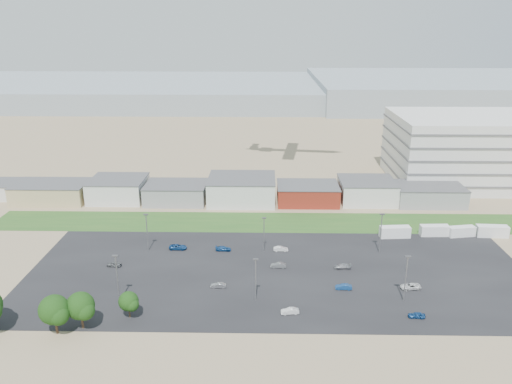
{
  "coord_description": "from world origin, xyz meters",
  "views": [
    {
      "loc": [
        1.81,
        -87.44,
        56.86
      ],
      "look_at": [
        -0.29,
        22.0,
        19.78
      ],
      "focal_mm": 35.0,
      "sensor_mm": 36.0,
      "label": 1
    }
  ],
  "objects_px": {
    "parked_car_9": "(178,247)",
    "parked_car_10": "(80,309)",
    "parked_car_11": "(281,249)",
    "parked_car_6": "(223,249)",
    "parked_car_13": "(290,311)",
    "parked_car_7": "(278,265)",
    "parked_car_2": "(417,315)",
    "parked_car_4": "(218,285)",
    "parked_car_5": "(114,264)",
    "parked_car_1": "(344,287)",
    "parked_car_12": "(343,266)",
    "box_trailer_a": "(395,232)",
    "parked_car_0": "(410,286)"
  },
  "relations": [
    {
      "from": "parked_car_1",
      "to": "parked_car_4",
      "type": "xyz_separation_m",
      "value": [
        -28.29,
        0.2,
        -0.05
      ]
    },
    {
      "from": "parked_car_9",
      "to": "parked_car_10",
      "type": "xyz_separation_m",
      "value": [
        -15.28,
        -30.5,
        0.01
      ]
    },
    {
      "from": "parked_car_10",
      "to": "parked_car_13",
      "type": "distance_m",
      "value": 43.59
    },
    {
      "from": "parked_car_5",
      "to": "parked_car_12",
      "type": "relative_size",
      "value": 0.86
    },
    {
      "from": "parked_car_4",
      "to": "parked_car_5",
      "type": "height_order",
      "value": "parked_car_5"
    },
    {
      "from": "parked_car_0",
      "to": "parked_car_6",
      "type": "xyz_separation_m",
      "value": [
        -43.84,
        19.17,
        -0.03
      ]
    },
    {
      "from": "parked_car_9",
      "to": "parked_car_0",
      "type": "bearing_deg",
      "value": -108.0
    },
    {
      "from": "parked_car_2",
      "to": "parked_car_9",
      "type": "distance_m",
      "value": 62.52
    },
    {
      "from": "parked_car_4",
      "to": "parked_car_12",
      "type": "height_order",
      "value": "parked_car_12"
    },
    {
      "from": "box_trailer_a",
      "to": "parked_car_13",
      "type": "xyz_separation_m",
      "value": [
        -31.12,
        -39.57,
        -0.96
      ]
    },
    {
      "from": "parked_car_9",
      "to": "parked_car_6",
      "type": "bearing_deg",
      "value": -91.47
    },
    {
      "from": "parked_car_6",
      "to": "parked_car_10",
      "type": "distance_m",
      "value": 40.52
    },
    {
      "from": "parked_car_9",
      "to": "parked_car_12",
      "type": "relative_size",
      "value": 1.12
    },
    {
      "from": "parked_car_5",
      "to": "parked_car_4",
      "type": "bearing_deg",
      "value": 75.52
    },
    {
      "from": "parked_car_4",
      "to": "parked_car_11",
      "type": "distance_m",
      "value": 24.4
    },
    {
      "from": "parked_car_0",
      "to": "box_trailer_a",
      "type": "bearing_deg",
      "value": 167.85
    },
    {
      "from": "parked_car_5",
      "to": "parked_car_9",
      "type": "xyz_separation_m",
      "value": [
        14.11,
        10.16,
        0.04
      ]
    },
    {
      "from": "parked_car_1",
      "to": "parked_car_13",
      "type": "relative_size",
      "value": 1.0
    },
    {
      "from": "parked_car_2",
      "to": "parked_car_5",
      "type": "bearing_deg",
      "value": -102.68
    },
    {
      "from": "box_trailer_a",
      "to": "parked_car_0",
      "type": "relative_size",
      "value": 1.87
    },
    {
      "from": "parked_car_2",
      "to": "parked_car_4",
      "type": "bearing_deg",
      "value": -100.7
    },
    {
      "from": "parked_car_2",
      "to": "parked_car_12",
      "type": "xyz_separation_m",
      "value": [
        -11.95,
        21.22,
        0.02
      ]
    },
    {
      "from": "parked_car_1",
      "to": "parked_car_10",
      "type": "bearing_deg",
      "value": -77.28
    },
    {
      "from": "parked_car_10",
      "to": "parked_car_11",
      "type": "height_order",
      "value": "parked_car_10"
    },
    {
      "from": "parked_car_6",
      "to": "parked_car_11",
      "type": "distance_m",
      "value": 15.15
    },
    {
      "from": "parked_car_1",
      "to": "parked_car_11",
      "type": "height_order",
      "value": "parked_car_11"
    },
    {
      "from": "parked_car_9",
      "to": "parked_car_10",
      "type": "distance_m",
      "value": 34.11
    },
    {
      "from": "parked_car_0",
      "to": "parked_car_4",
      "type": "distance_m",
      "value": 43.39
    },
    {
      "from": "parked_car_13",
      "to": "parked_car_12",
      "type": "bearing_deg",
      "value": 139.62
    },
    {
      "from": "parked_car_13",
      "to": "parked_car_5",
      "type": "bearing_deg",
      "value": -121.72
    },
    {
      "from": "parked_car_7",
      "to": "parked_car_12",
      "type": "height_order",
      "value": "parked_car_7"
    },
    {
      "from": "parked_car_12",
      "to": "parked_car_11",
      "type": "bearing_deg",
      "value": -123.92
    },
    {
      "from": "box_trailer_a",
      "to": "parked_car_11",
      "type": "relative_size",
      "value": 2.22
    },
    {
      "from": "box_trailer_a",
      "to": "parked_car_4",
      "type": "relative_size",
      "value": 2.43
    },
    {
      "from": "parked_car_10",
      "to": "parked_car_13",
      "type": "height_order",
      "value": "parked_car_10"
    },
    {
      "from": "box_trailer_a",
      "to": "parked_car_4",
      "type": "bearing_deg",
      "value": -152.45
    },
    {
      "from": "parked_car_1",
      "to": "parked_car_9",
      "type": "distance_m",
      "value": 45.59
    },
    {
      "from": "parked_car_6",
      "to": "parked_car_7",
      "type": "bearing_deg",
      "value": -121.7
    },
    {
      "from": "parked_car_9",
      "to": "parked_car_10",
      "type": "height_order",
      "value": "parked_car_10"
    },
    {
      "from": "parked_car_12",
      "to": "box_trailer_a",
      "type": "bearing_deg",
      "value": 137.29
    },
    {
      "from": "parked_car_5",
      "to": "parked_car_6",
      "type": "distance_m",
      "value": 27.89
    },
    {
      "from": "parked_car_5",
      "to": "box_trailer_a",
      "type": "bearing_deg",
      "value": 110.55
    },
    {
      "from": "parked_car_0",
      "to": "parked_car_12",
      "type": "bearing_deg",
      "value": -129.89
    },
    {
      "from": "parked_car_6",
      "to": "parked_car_12",
      "type": "height_order",
      "value": "parked_car_12"
    },
    {
      "from": "parked_car_0",
      "to": "parked_car_10",
      "type": "xyz_separation_m",
      "value": [
        -71.22,
        -10.7,
        0.03
      ]
    },
    {
      "from": "parked_car_9",
      "to": "parked_car_5",
      "type": "bearing_deg",
      "value": 127.25
    },
    {
      "from": "parked_car_1",
      "to": "parked_car_7",
      "type": "height_order",
      "value": "parked_car_7"
    },
    {
      "from": "box_trailer_a",
      "to": "parked_car_12",
      "type": "height_order",
      "value": "box_trailer_a"
    },
    {
      "from": "parked_car_13",
      "to": "parked_car_7",
      "type": "bearing_deg",
      "value": 179.18
    },
    {
      "from": "parked_car_9",
      "to": "parked_car_10",
      "type": "bearing_deg",
      "value": 154.89
    }
  ]
}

